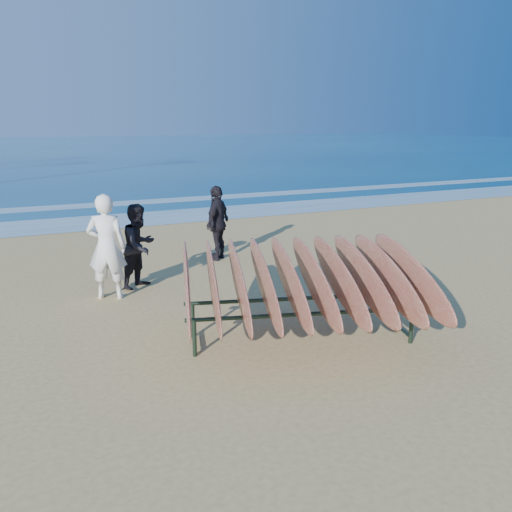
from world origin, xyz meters
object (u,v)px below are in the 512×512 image
(person_dark_a, at_px, (139,246))
(person_dark_b, at_px, (218,223))
(surfboard_rack, at_px, (302,280))
(person_white, at_px, (107,247))

(person_dark_a, bearing_deg, person_dark_b, -4.28)
(person_dark_b, bearing_deg, person_dark_a, -10.74)
(person_dark_a, distance_m, person_dark_b, 2.42)
(surfboard_rack, bearing_deg, person_dark_a, 129.31)
(person_dark_b, bearing_deg, person_white, -11.09)
(surfboard_rack, xyz_separation_m, person_dark_b, (0.63, 4.73, -0.07))
(person_dark_a, bearing_deg, surfboard_rack, -104.63)
(surfboard_rack, xyz_separation_m, person_white, (-2.05, 3.04, 0.02))
(person_white, relative_size, person_dark_a, 1.17)
(person_white, bearing_deg, person_dark_b, -123.59)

